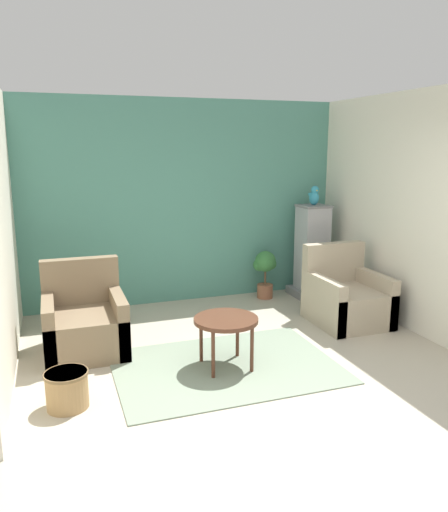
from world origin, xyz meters
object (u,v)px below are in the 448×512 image
object	(u,v)px
birdcage	(312,254)
parrot	(314,196)
armchair_right	(346,299)
coffee_table	(226,323)
potted_plant	(265,269)
armchair_left	(85,324)
wicker_basket	(67,389)

from	to	relation	value
birdcage	parrot	distance (m)	0.83
armchair_right	parrot	world-z (taller)	parrot
coffee_table	parrot	xyz separation A→B (m)	(1.97, 1.88, 0.99)
coffee_table	birdcage	xyz separation A→B (m)	(1.97, 1.88, 0.16)
armchair_right	parrot	xyz separation A→B (m)	(0.15, 1.15, 1.15)
armchair_right	parrot	distance (m)	1.63
birdcage	potted_plant	size ratio (longest dim) A/B	1.93
coffee_table	armchair_right	xyz separation A→B (m)	(1.83, 0.73, -0.16)
potted_plant	parrot	bearing A→B (deg)	-9.30
armchair_right	parrot	size ratio (longest dim) A/B	3.39
coffee_table	armchair_left	bearing A→B (deg)	145.37
armchair_left	wicker_basket	size ratio (longest dim) A/B	2.61
armchair_left	potted_plant	distance (m)	2.80
armchair_left	armchair_right	xyz separation A→B (m)	(3.09, -0.14, 0.00)
potted_plant	wicker_basket	world-z (taller)	potted_plant
birdcage	parrot	xyz separation A→B (m)	(-0.00, 0.00, 0.83)
coffee_table	parrot	world-z (taller)	parrot
potted_plant	wicker_basket	xyz separation A→B (m)	(-2.79, -2.29, -0.26)
armchair_right	wicker_basket	bearing A→B (deg)	-162.83
birdcage	wicker_basket	world-z (taller)	birdcage
potted_plant	coffee_table	bearing A→B (deg)	-123.04
potted_plant	wicker_basket	bearing A→B (deg)	-140.73
parrot	wicker_basket	bearing A→B (deg)	-147.95
armchair_left	wicker_basket	xyz separation A→B (m)	(-0.23, -1.17, -0.13)
birdcage	parrot	world-z (taller)	parrot
armchair_right	potted_plant	size ratio (longest dim) A/B	1.37
armchair_left	birdcage	bearing A→B (deg)	17.18
armchair_left	wicker_basket	distance (m)	1.20
armchair_left	birdcage	size ratio (longest dim) A/B	0.71
parrot	potted_plant	size ratio (longest dim) A/B	0.40
coffee_table	potted_plant	world-z (taller)	potted_plant
armchair_right	coffee_table	bearing A→B (deg)	-158.10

